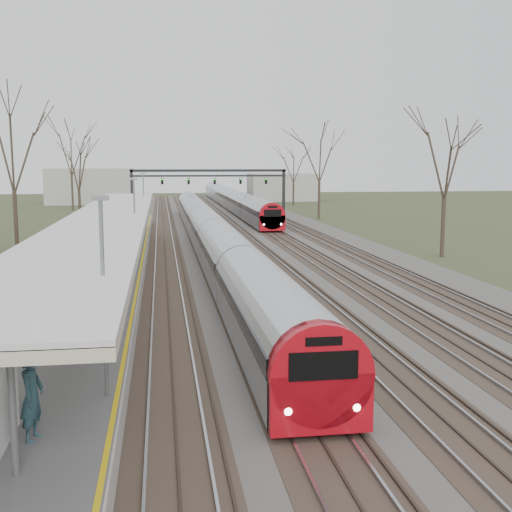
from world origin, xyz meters
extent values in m
cube|color=#474442|center=(0.00, 55.00, 0.05)|extent=(24.00, 160.00, 0.10)
cube|color=#4C3828|center=(-6.00, 55.00, 0.09)|extent=(2.60, 160.00, 0.06)
cube|color=gray|center=(-6.72, 55.00, 0.16)|extent=(0.07, 160.00, 0.12)
cube|color=gray|center=(-5.28, 55.00, 0.16)|extent=(0.07, 160.00, 0.12)
cube|color=#4C3828|center=(-2.50, 55.00, 0.09)|extent=(2.60, 160.00, 0.06)
cube|color=gray|center=(-3.22, 55.00, 0.16)|extent=(0.07, 160.00, 0.12)
cube|color=gray|center=(-1.78, 55.00, 0.16)|extent=(0.07, 160.00, 0.12)
cube|color=#4C3828|center=(1.00, 55.00, 0.09)|extent=(2.60, 160.00, 0.06)
cube|color=gray|center=(0.28, 55.00, 0.16)|extent=(0.07, 160.00, 0.12)
cube|color=gray|center=(1.72, 55.00, 0.16)|extent=(0.07, 160.00, 0.12)
cube|color=#4C3828|center=(4.50, 55.00, 0.09)|extent=(2.60, 160.00, 0.06)
cube|color=gray|center=(3.78, 55.00, 0.16)|extent=(0.07, 160.00, 0.12)
cube|color=gray|center=(5.22, 55.00, 0.16)|extent=(0.07, 160.00, 0.12)
cube|color=#4C3828|center=(8.00, 55.00, 0.09)|extent=(2.60, 160.00, 0.06)
cube|color=gray|center=(7.28, 55.00, 0.16)|extent=(0.07, 160.00, 0.12)
cube|color=gray|center=(8.72, 55.00, 0.16)|extent=(0.07, 160.00, 0.12)
cube|color=#9E9B93|center=(-9.05, 37.50, 0.50)|extent=(3.50, 69.00, 1.00)
cylinder|color=slate|center=(-9.05, 10.00, 2.50)|extent=(0.14, 0.14, 3.00)
cylinder|color=slate|center=(-9.05, 18.00, 2.50)|extent=(0.14, 0.14, 3.00)
cylinder|color=slate|center=(-9.05, 26.00, 2.50)|extent=(0.14, 0.14, 3.00)
cylinder|color=slate|center=(-9.05, 34.00, 2.50)|extent=(0.14, 0.14, 3.00)
cylinder|color=slate|center=(-9.05, 42.00, 2.50)|extent=(0.14, 0.14, 3.00)
cylinder|color=slate|center=(-9.05, 50.00, 2.50)|extent=(0.14, 0.14, 3.00)
cube|color=silver|center=(-9.05, 33.00, 4.05)|extent=(4.10, 50.00, 0.12)
cube|color=beige|center=(-9.05, 33.00, 3.88)|extent=(4.10, 50.00, 0.25)
cube|color=black|center=(-10.00, 85.00, 3.00)|extent=(0.35, 0.35, 6.00)
cube|color=black|center=(10.50, 85.00, 3.00)|extent=(0.35, 0.35, 6.00)
cube|color=black|center=(0.25, 85.00, 5.90)|extent=(21.00, 0.35, 0.35)
cube|color=black|center=(0.25, 85.00, 5.20)|extent=(21.00, 0.25, 0.25)
cube|color=black|center=(-6.00, 84.80, 4.50)|extent=(0.32, 0.22, 0.85)
sphere|color=#0CFF19|center=(-6.00, 84.66, 4.75)|extent=(0.16, 0.16, 0.16)
cube|color=black|center=(-2.50, 84.80, 4.50)|extent=(0.32, 0.22, 0.85)
sphere|color=#0CFF19|center=(-2.50, 84.66, 4.75)|extent=(0.16, 0.16, 0.16)
cube|color=black|center=(1.00, 84.80, 4.50)|extent=(0.32, 0.22, 0.85)
sphere|color=#0CFF19|center=(1.00, 84.66, 4.75)|extent=(0.16, 0.16, 0.16)
cube|color=black|center=(4.50, 84.80, 4.50)|extent=(0.32, 0.22, 0.85)
sphere|color=#0CFF19|center=(4.50, 84.66, 4.75)|extent=(0.16, 0.16, 0.16)
cube|color=black|center=(8.00, 84.80, 4.50)|extent=(0.32, 0.22, 0.85)
sphere|color=#0CFF19|center=(8.00, 84.66, 4.75)|extent=(0.16, 0.16, 0.16)
cylinder|color=#2D231C|center=(-17.00, 48.00, 2.48)|extent=(0.30, 0.30, 4.95)
cylinder|color=#2D231C|center=(14.00, 42.00, 2.25)|extent=(0.30, 0.30, 4.50)
cube|color=#9A9DA4|center=(-2.50, 50.13, 1.10)|extent=(2.55, 75.00, 1.60)
cylinder|color=#9A9DA4|center=(-2.50, 50.13, 1.75)|extent=(2.60, 74.70, 2.60)
cube|color=black|center=(-2.50, 50.13, 1.85)|extent=(2.62, 74.40, 0.55)
cube|color=#A40913|center=(-2.50, 12.73, 1.05)|extent=(2.55, 0.50, 1.50)
cylinder|color=#A40913|center=(-2.50, 12.78, 1.75)|extent=(2.60, 0.60, 2.60)
cube|color=black|center=(-2.50, 12.51, 2.05)|extent=(1.70, 0.12, 0.70)
sphere|color=white|center=(-3.35, 12.53, 0.95)|extent=(0.22, 0.22, 0.22)
sphere|color=white|center=(-1.65, 12.53, 0.95)|extent=(0.22, 0.22, 0.22)
cube|color=black|center=(-2.50, 50.13, 0.17)|extent=(1.80, 74.00, 0.35)
cube|color=#9A9DA4|center=(4.50, 97.17, 1.10)|extent=(2.55, 75.00, 1.60)
cylinder|color=#9A9DA4|center=(4.50, 97.17, 1.75)|extent=(2.60, 74.70, 2.60)
cube|color=black|center=(4.50, 97.17, 1.85)|extent=(2.62, 74.40, 0.55)
cube|color=#A40913|center=(4.50, 59.77, 1.05)|extent=(2.55, 0.50, 1.50)
cylinder|color=#A40913|center=(4.50, 59.82, 1.75)|extent=(2.60, 0.60, 2.60)
cube|color=black|center=(4.50, 59.55, 2.05)|extent=(1.70, 0.12, 0.70)
sphere|color=white|center=(3.65, 59.57, 0.95)|extent=(0.22, 0.22, 0.22)
sphere|color=white|center=(5.35, 59.57, 0.95)|extent=(0.22, 0.22, 0.22)
cube|color=black|center=(4.50, 97.17, 0.17)|extent=(1.80, 74.00, 0.35)
imported|color=#294851|center=(-9.03, 11.61, 1.96)|extent=(0.58, 0.78, 1.93)
camera|label=1|loc=(-6.26, -1.86, 6.82)|focal=45.00mm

